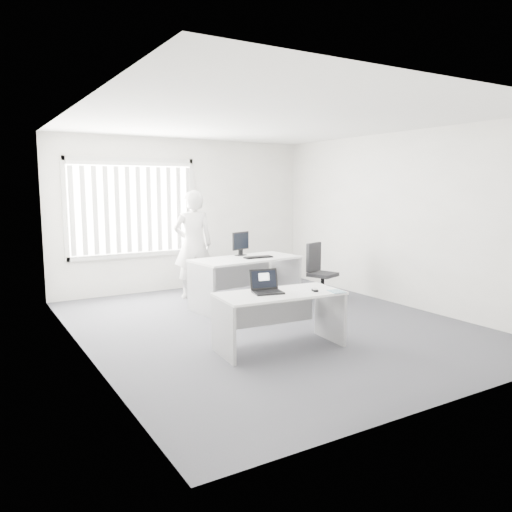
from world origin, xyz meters
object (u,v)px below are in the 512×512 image
desk_near (280,308)px  monitor (241,244)px  desk_far (246,271)px  person (193,245)px  office_chair (320,281)px  laptop (268,282)px

desk_near → monitor: (0.77, 2.33, 0.50)m
desk_far → monitor: bearing=70.7°
monitor → desk_far: bearing=-123.3°
person → monitor: bearing=138.0°
desk_near → monitor: bearing=76.1°
office_chair → desk_far: bearing=154.8°
office_chair → laptop: office_chair is taller
office_chair → person: bearing=128.3°
desk_far → desk_near: bearing=-115.8°
desk_near → laptop: bearing=171.7°
laptop → desk_near: bearing=-0.2°
person → monitor: person is taller
person → laptop: person is taller
office_chair → person: person is taller
desk_far → person: 1.19m
person → laptop: 3.08m
office_chair → monitor: size_ratio=2.45×
desk_near → person: size_ratio=0.83×
office_chair → monitor: 1.57m
desk_far → monitor: 0.51m
desk_near → person: bearing=89.8°
desk_far → office_chair: size_ratio=1.90×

